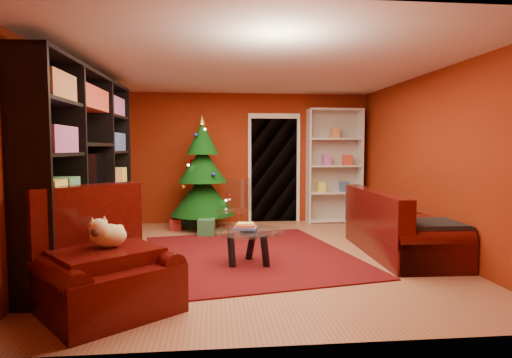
{
  "coord_description": "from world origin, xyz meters",
  "views": [
    {
      "loc": [
        -0.62,
        -5.88,
        1.52
      ],
      "look_at": [
        0.0,
        0.4,
        1.05
      ],
      "focal_mm": 30.0,
      "sensor_mm": 36.0,
      "label": 1
    }
  ],
  "objects": [
    {
      "name": "floor",
      "position": [
        0.0,
        0.0,
        -0.03
      ],
      "size": [
        5.0,
        5.5,
        0.05
      ],
      "primitive_type": "cube",
      "color": "#985E3F",
      "rests_on": "ground"
    },
    {
      "name": "ceiling",
      "position": [
        0.0,
        0.0,
        2.62
      ],
      "size": [
        5.0,
        5.5,
        0.05
      ],
      "primitive_type": "cube",
      "color": "silver",
      "rests_on": "wall_back"
    },
    {
      "name": "wall_back",
      "position": [
        0.0,
        2.77,
        1.3
      ],
      "size": [
        5.0,
        0.05,
        2.6
      ],
      "primitive_type": "cube",
      "color": "maroon",
      "rests_on": "ground"
    },
    {
      "name": "wall_left",
      "position": [
        -2.52,
        0.0,
        1.3
      ],
      "size": [
        0.05,
        5.5,
        2.6
      ],
      "primitive_type": "cube",
      "color": "maroon",
      "rests_on": "ground"
    },
    {
      "name": "wall_right",
      "position": [
        2.52,
        0.0,
        1.3
      ],
      "size": [
        0.05,
        5.5,
        2.6
      ],
      "primitive_type": "cube",
      "color": "maroon",
      "rests_on": "ground"
    },
    {
      "name": "doorway",
      "position": [
        0.6,
        2.73,
        1.05
      ],
      "size": [
        1.06,
        0.6,
        2.16
      ],
      "primitive_type": null,
      "color": "black",
      "rests_on": "floor"
    },
    {
      "name": "rug",
      "position": [
        -0.12,
        0.0,
        0.01
      ],
      "size": [
        3.24,
        3.59,
        0.02
      ],
      "primitive_type": "cube",
      "rotation": [
        0.0,
        0.0,
        0.19
      ],
      "color": "#550C0E",
      "rests_on": "floor"
    },
    {
      "name": "media_unit",
      "position": [
        -2.27,
        -0.26,
        1.23
      ],
      "size": [
        0.59,
        3.23,
        2.46
      ],
      "primitive_type": null,
      "rotation": [
        0.0,
        0.0,
        -0.03
      ],
      "color": "black",
      "rests_on": "floor"
    },
    {
      "name": "christmas_tree",
      "position": [
        -0.83,
        2.11,
        1.03
      ],
      "size": [
        1.24,
        1.24,
        2.14
      ],
      "primitive_type": null,
      "rotation": [
        0.0,
        0.0,
        -0.03
      ],
      "color": "black",
      "rests_on": "floor"
    },
    {
      "name": "gift_box_teal",
      "position": [
        -1.16,
        2.33,
        0.15
      ],
      "size": [
        0.38,
        0.38,
        0.3
      ],
      "primitive_type": "cube",
      "rotation": [
        0.0,
        0.0,
        -0.3
      ],
      "color": "#227C74",
      "rests_on": "floor"
    },
    {
      "name": "gift_box_green",
      "position": [
        -0.76,
        1.44,
        0.14
      ],
      "size": [
        0.31,
        0.31,
        0.29
      ],
      "primitive_type": "cube",
      "rotation": [
        0.0,
        0.0,
        -0.07
      ],
      "color": "#27623A",
      "rests_on": "floor"
    },
    {
      "name": "gift_box_red",
      "position": [
        -1.31,
        2.0,
        0.1
      ],
      "size": [
        0.23,
        0.23,
        0.21
      ],
      "primitive_type": "cube",
      "rotation": [
        0.0,
        0.0,
        -0.1
      ],
      "color": "maroon",
      "rests_on": "floor"
    },
    {
      "name": "white_bookshelf",
      "position": [
        1.81,
        2.57,
        1.14
      ],
      "size": [
        1.09,
        0.39,
        2.35
      ],
      "primitive_type": null,
      "rotation": [
        0.0,
        0.0,
        -0.0
      ],
      "color": "white",
      "rests_on": "floor"
    },
    {
      "name": "armchair",
      "position": [
        -1.62,
        -1.88,
        0.46
      ],
      "size": [
        1.67,
        1.67,
        0.93
      ],
      "primitive_type": null,
      "rotation": [
        0.0,
        0.0,
        0.65
      ],
      "color": "#360706",
      "rests_on": "rug"
    },
    {
      "name": "dog",
      "position": [
        -1.61,
        -1.81,
        0.69
      ],
      "size": [
        0.5,
        0.48,
        0.3
      ],
      "primitive_type": null,
      "rotation": [
        0.0,
        0.0,
        0.65
      ],
      "color": "beige",
      "rests_on": "armchair"
    },
    {
      "name": "sofa",
      "position": [
        2.02,
        -0.12,
        0.46
      ],
      "size": [
        1.03,
        2.19,
        0.93
      ],
      "primitive_type": null,
      "rotation": [
        0.0,
        0.0,
        1.54
      ],
      "color": "#360706",
      "rests_on": "rug"
    },
    {
      "name": "coffee_table",
      "position": [
        -0.18,
        -0.49,
        0.23
      ],
      "size": [
        1.05,
        1.05,
        0.56
      ],
      "primitive_type": null,
      "rotation": [
        0.0,
        0.0,
        -0.19
      ],
      "color": "gray",
      "rests_on": "rug"
    },
    {
      "name": "acrylic_chair",
      "position": [
        -0.28,
        1.36,
        0.44
      ],
      "size": [
        0.62,
        0.64,
        0.89
      ],
      "primitive_type": null,
      "rotation": [
        0.0,
        0.0,
        -0.43
      ],
      "color": "#66605B",
      "rests_on": "rug"
    }
  ]
}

